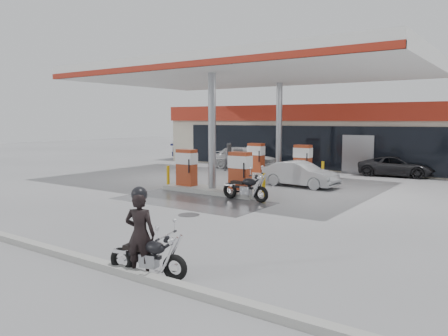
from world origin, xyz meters
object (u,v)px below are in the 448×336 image
(attendant, at_px, (230,157))
(hatchback_silver, at_px, (300,174))
(pump_island_near, at_px, (212,176))
(parked_car_right, at_px, (396,166))
(main_motorcycle, at_px, (149,257))
(parked_car_left, at_px, (200,151))
(sedan_white, at_px, (243,157))
(pump_island_far, at_px, (279,164))
(biker_main, at_px, (140,234))
(parked_motorcycle, at_px, (246,188))

(attendant, height_order, hatchback_silver, attendant)
(pump_island_near, relative_size, parked_car_right, 1.30)
(main_motorcycle, height_order, parked_car_left, parked_car_left)
(sedan_white, xyz_separation_m, parked_car_right, (8.72, 1.80, -0.18))
(pump_island_far, bearing_deg, main_motorcycle, -71.59)
(biker_main, xyz_separation_m, parked_motorcycle, (-2.56, 8.03, -0.37))
(sedan_white, distance_m, parked_car_left, 7.43)
(main_motorcycle, bearing_deg, pump_island_far, 95.58)
(biker_main, bearing_deg, hatchback_silver, -101.92)
(pump_island_far, bearing_deg, biker_main, -72.28)
(biker_main, relative_size, parked_car_left, 0.39)
(biker_main, height_order, parked_motorcycle, biker_main)
(parked_car_right, bearing_deg, parked_car_left, 74.63)
(hatchback_silver, bearing_deg, biker_main, -165.48)
(pump_island_far, distance_m, parked_car_left, 11.66)
(pump_island_near, height_order, sedan_white, pump_island_near)
(pump_island_far, height_order, biker_main, pump_island_far)
(pump_island_far, bearing_deg, attendant, 165.36)
(parked_motorcycle, xyz_separation_m, parked_car_right, (2.92, 10.80, 0.08))
(pump_island_far, xyz_separation_m, hatchback_silver, (2.37, -2.40, -0.13))
(main_motorcycle, distance_m, attendant, 18.06)
(pump_island_near, height_order, biker_main, pump_island_near)
(attendant, bearing_deg, hatchback_silver, -98.20)
(parked_motorcycle, distance_m, attendant, 9.85)
(pump_island_near, bearing_deg, parked_car_right, 63.00)
(main_motorcycle, bearing_deg, pump_island_near, 106.42)
(pump_island_near, bearing_deg, parked_car_left, 129.81)
(pump_island_near, distance_m, attendant, 7.98)
(biker_main, height_order, parked_car_left, biker_main)
(parked_car_right, bearing_deg, pump_island_near, 145.17)
(pump_island_near, relative_size, parked_motorcycle, 2.49)
(sedan_white, bearing_deg, attendant, 171.08)
(biker_main, distance_m, hatchback_silver, 12.66)
(attendant, relative_size, parked_car_left, 0.38)
(pump_island_near, distance_m, parked_car_left, 15.62)
(biker_main, height_order, attendant, biker_main)
(parked_motorcycle, xyz_separation_m, hatchback_silver, (0.20, 4.40, 0.11))
(parked_motorcycle, bearing_deg, pump_island_near, 162.86)
(parked_car_left, bearing_deg, attendant, -149.84)
(sedan_white, bearing_deg, biker_main, -152.92)
(pump_island_far, distance_m, hatchback_silver, 3.38)
(sedan_white, distance_m, hatchback_silver, 7.56)
(parked_motorcycle, bearing_deg, parked_car_left, 136.58)
(biker_main, distance_m, parked_car_left, 25.52)
(pump_island_far, relative_size, parked_car_left, 1.18)
(biker_main, bearing_deg, parked_motorcycle, -95.01)
(pump_island_near, relative_size, pump_island_far, 1.00)
(pump_island_near, distance_m, parked_car_right, 11.22)
(parked_motorcycle, bearing_deg, parked_car_right, 77.87)
(main_motorcycle, height_order, attendant, attendant)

